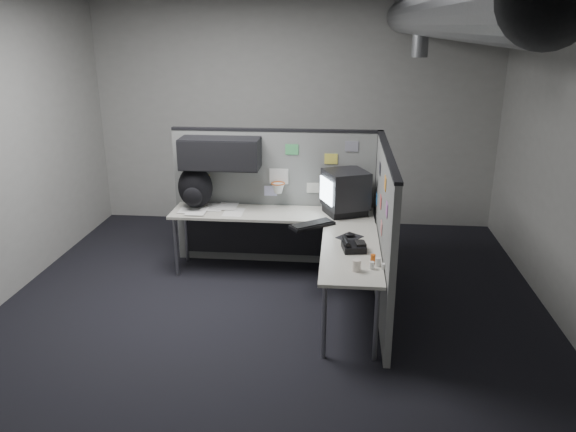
# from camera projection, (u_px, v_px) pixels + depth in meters

# --- Properties ---
(room) EXTENTS (5.62, 5.62, 3.22)m
(room) POSITION_uv_depth(u_px,v_px,m) (331.00, 103.00, 4.96)
(room) COLOR black
(room) RESTS_ON ground
(partition_back) EXTENTS (2.44, 0.42, 1.63)m
(partition_back) POSITION_uv_depth(u_px,v_px,m) (261.00, 183.00, 6.55)
(partition_back) COLOR slate
(partition_back) RESTS_ON ground
(partition_right) EXTENTS (0.07, 2.23, 1.63)m
(partition_right) POSITION_uv_depth(u_px,v_px,m) (383.00, 232.00, 5.53)
(partition_right) COLOR slate
(partition_right) RESTS_ON ground
(desk) EXTENTS (2.31, 2.11, 0.73)m
(desk) POSITION_uv_depth(u_px,v_px,m) (291.00, 231.00, 6.13)
(desk) COLOR beige
(desk) RESTS_ON ground
(monitor) EXTENTS (0.57, 0.57, 0.50)m
(monitor) POSITION_uv_depth(u_px,v_px,m) (345.00, 192.00, 6.25)
(monitor) COLOR black
(monitor) RESTS_ON desk
(keyboard) EXTENTS (0.50, 0.43, 0.04)m
(keyboard) POSITION_uv_depth(u_px,v_px,m) (312.00, 225.00, 5.92)
(keyboard) COLOR black
(keyboard) RESTS_ON desk
(mouse) EXTENTS (0.29, 0.30, 0.05)m
(mouse) POSITION_uv_depth(u_px,v_px,m) (350.00, 236.00, 5.62)
(mouse) COLOR black
(mouse) RESTS_ON desk
(phone) EXTENTS (0.24, 0.26, 0.11)m
(phone) POSITION_uv_depth(u_px,v_px,m) (353.00, 246.00, 5.30)
(phone) COLOR black
(phone) RESTS_ON desk
(bottles) EXTENTS (0.15, 0.17, 0.09)m
(bottles) POSITION_uv_depth(u_px,v_px,m) (376.00, 263.00, 4.94)
(bottles) COLOR silver
(bottles) RESTS_ON desk
(cup) EXTENTS (0.08, 0.08, 0.10)m
(cup) POSITION_uv_depth(u_px,v_px,m) (357.00, 265.00, 4.84)
(cup) COLOR silver
(cup) RESTS_ON desk
(papers) EXTENTS (0.74, 0.55, 0.02)m
(papers) POSITION_uv_depth(u_px,v_px,m) (212.00, 209.00, 6.47)
(papers) COLOR white
(papers) RESTS_ON desk
(backpack) EXTENTS (0.47, 0.46, 0.49)m
(backpack) POSITION_uv_depth(u_px,v_px,m) (195.00, 188.00, 6.45)
(backpack) COLOR black
(backpack) RESTS_ON desk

